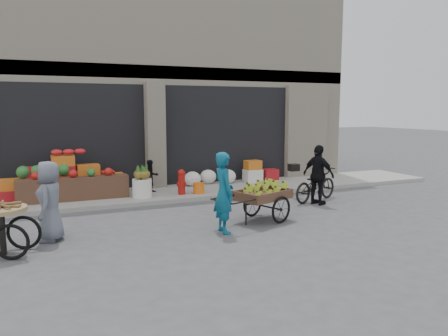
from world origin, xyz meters
name	(u,v)px	position (x,y,z in m)	size (l,w,h in m)	color
ground	(219,233)	(0.00, 0.00, 0.00)	(80.00, 80.00, 0.00)	#424244
sidewalk	(164,194)	(0.00, 4.10, 0.06)	(18.00, 2.20, 0.12)	gray
building	(133,84)	(0.00, 8.03, 3.37)	(14.00, 6.45, 7.00)	beige
fruit_display	(72,177)	(-2.48, 4.38, 0.67)	(3.10, 1.12, 1.24)	#A9171E
pineapple_bin	(142,188)	(-0.75, 3.60, 0.37)	(0.52, 0.52, 0.50)	silver
fire_hydrant	(181,181)	(0.35, 3.55, 0.50)	(0.22, 0.22, 0.71)	#A5140F
orange_bucket	(199,188)	(0.85, 3.50, 0.27)	(0.32, 0.32, 0.30)	orange
right_bay_goods	(237,174)	(2.61, 4.70, 0.41)	(3.35, 0.60, 0.70)	silver
seated_person	(151,176)	(-0.35, 4.20, 0.58)	(0.45, 0.35, 0.93)	black
banana_cart	(261,194)	(1.22, 0.48, 0.62)	(2.20, 1.44, 0.86)	brown
vendor_woman	(224,193)	(0.09, -0.02, 0.82)	(0.60, 0.39, 1.65)	#0E526C
tricycle_cart	(1,223)	(-3.95, 0.23, 0.57)	(1.45, 1.07, 0.95)	#9E7F51
vendor_grey	(50,201)	(-3.15, 0.79, 0.77)	(0.75, 0.49, 1.53)	slate
bicycle	(315,185)	(3.61, 1.80, 0.45)	(0.60, 1.72, 0.90)	black
cyclist	(318,175)	(3.41, 1.40, 0.79)	(0.92, 0.38, 1.57)	black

